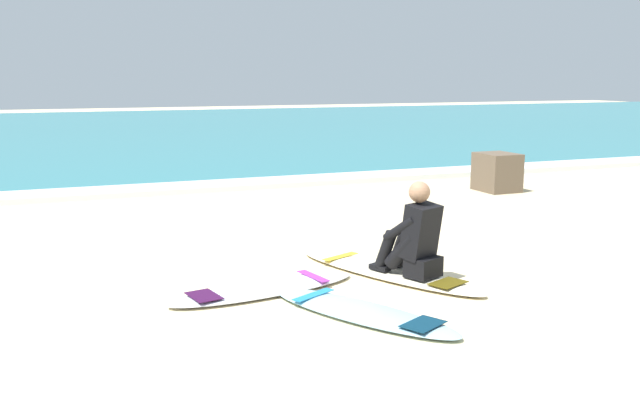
% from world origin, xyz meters
% --- Properties ---
extents(ground_plane, '(80.00, 80.00, 0.00)m').
position_xyz_m(ground_plane, '(0.00, 0.00, 0.00)').
color(ground_plane, beige).
extents(sea, '(80.00, 28.00, 0.10)m').
position_xyz_m(sea, '(0.00, 20.06, 0.05)').
color(sea, teal).
rests_on(sea, ground).
extents(breaking_foam, '(80.00, 0.90, 0.11)m').
position_xyz_m(breaking_foam, '(0.00, 6.36, 0.06)').
color(breaking_foam, white).
rests_on(breaking_foam, ground).
extents(surfboard_main, '(1.40, 2.40, 0.08)m').
position_xyz_m(surfboard_main, '(0.53, 0.18, 0.04)').
color(surfboard_main, '#EFE5C6').
rests_on(surfboard_main, ground).
extents(surfer_seated, '(0.57, 0.77, 0.95)m').
position_xyz_m(surfer_seated, '(0.66, -0.13, 0.44)').
color(surfer_seated, black).
rests_on(surfer_seated, surfboard_main).
extents(surfboard_spare_near, '(2.02, 0.88, 0.08)m').
position_xyz_m(surfboard_spare_near, '(-0.83, 0.09, 0.04)').
color(surfboard_spare_near, silver).
rests_on(surfboard_spare_near, ground).
extents(surfboard_spare_far, '(1.36, 1.98, 0.08)m').
position_xyz_m(surfboard_spare_far, '(-0.26, -0.87, 0.04)').
color(surfboard_spare_far, '#9ED1E5').
rests_on(surfboard_spare_far, ground).
extents(shoreline_rock, '(0.61, 0.73, 0.68)m').
position_xyz_m(shoreline_rock, '(4.83, 4.29, 0.34)').
color(shoreline_rock, brown).
rests_on(shoreline_rock, ground).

